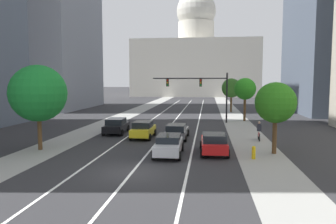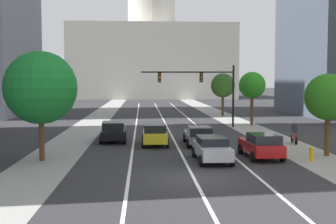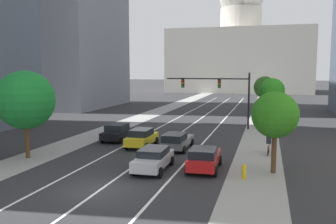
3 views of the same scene
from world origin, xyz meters
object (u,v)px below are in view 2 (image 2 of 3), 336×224
car_black (113,131)px  street_tree_mid_left (41,88)px  car_red (261,145)px  car_silver (212,148)px  cyclist (294,133)px  capitol_building (152,53)px  street_tree_mid_right (223,86)px  car_yellow (155,134)px  car_gray (198,135)px  street_tree_far_right (328,97)px  traffic_signal_mast (203,83)px  fire_hydrant (311,154)px  street_tree_near_right (252,86)px

car_black → street_tree_mid_left: street_tree_mid_left is taller
car_red → car_silver: 3.32m
cyclist → car_black: bearing=84.1°
car_black → car_silver: 10.97m
capitol_building → street_tree_mid_right: (8.27, -61.03, -8.01)m
car_yellow → cyclist: bearing=-90.1°
capitol_building → car_gray: (1.59, -87.83, -11.29)m
car_black → street_tree_mid_right: bearing=-30.5°
car_black → car_silver: (6.39, -8.91, -0.02)m
street_tree_far_right → street_tree_mid_right: street_tree_mid_right is taller
car_silver → car_yellow: 7.42m
cyclist → street_tree_far_right: size_ratio=0.33×
traffic_signal_mast → street_tree_mid_right: 15.26m
car_black → car_yellow: size_ratio=1.09×
street_tree_far_right → street_tree_mid_left: bearing=-177.6°
car_yellow → traffic_signal_mast: size_ratio=0.44×
car_silver → cyclist: bearing=-48.8°
street_tree_mid_left → car_gray: bearing=29.5°
capitol_building → car_yellow: capitol_building is taller
car_red → cyclist: bearing=-37.3°
capitol_building → fire_hydrant: size_ratio=46.03×
car_yellow → street_tree_near_right: size_ratio=0.73×
street_tree_near_right → cyclist: bearing=-91.2°
car_red → street_tree_near_right: bearing=-14.4°
fire_hydrant → street_tree_near_right: 21.69m
car_gray → street_tree_far_right: bearing=-122.3°
car_red → car_gray: (-3.21, 5.53, -0.04)m
car_black → car_yellow: 3.89m
fire_hydrant → street_tree_near_right: (1.70, 21.30, 3.74)m
capitol_building → street_tree_mid_left: 94.23m
street_tree_mid_right → street_tree_far_right: bearing=-88.4°
car_silver → fire_hydrant: (5.87, -0.43, -0.31)m
car_black → car_red: 12.52m
fire_hydrant → car_gray: bearing=130.7°
street_tree_mid_left → street_tree_near_right: 26.82m
car_silver → street_tree_near_right: street_tree_near_right is taller
car_yellow → street_tree_mid_left: 9.80m
street_tree_far_right → street_tree_mid_left: 17.70m
car_silver → cyclist: cyclist is taller
traffic_signal_mast → street_tree_near_right: traffic_signal_mast is taller
street_tree_mid_right → street_tree_near_right: size_ratio=1.00×
car_red → car_yellow: bearing=45.6°
car_black → cyclist: bearing=-101.6°
street_tree_mid_left → traffic_signal_mast: bearing=56.1°
car_black → fire_hydrant: bearing=-129.5°
car_gray → car_yellow: car_yellow is taller
fire_hydrant → street_tree_near_right: size_ratio=0.16×
capitol_building → street_tree_mid_left: capitol_building is taller
car_silver → street_tree_far_right: (7.58, 1.44, 2.94)m
car_gray → fire_hydrant: (5.87, -6.82, -0.30)m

